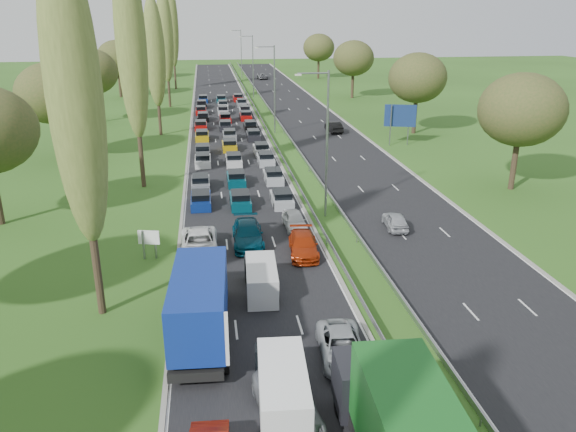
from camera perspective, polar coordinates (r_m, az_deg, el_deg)
ground at (r=82.80m, az=-1.51°, el=8.72°), size 260.00×260.00×0.00m
near_carriageway at (r=84.75m, az=-6.31°, el=8.87°), size 10.50×215.00×0.04m
far_carriageway at (r=86.26m, az=2.80°, el=9.16°), size 10.50×215.00×0.04m
central_reservation at (r=85.14m, az=-1.72°, el=9.41°), size 2.36×215.00×0.32m
lamp_columns at (r=79.87m, az=-1.38°, el=12.66°), size 0.18×140.18×12.00m
poplar_row at (r=69.21m, az=-14.20°, el=16.26°), size 2.80×127.80×22.44m
woodland_left at (r=66.06m, az=-23.53°, el=10.96°), size 8.00×166.00×11.10m
woodland_right at (r=73.79m, az=15.35°, el=12.68°), size 8.00×153.00×11.10m
traffic_queue_fill at (r=80.04m, az=-6.18°, el=8.53°), size 9.08×66.78×0.80m
near_car_2 at (r=40.24m, az=-9.00°, el=-2.80°), size 2.75×5.75×1.58m
near_car_6 at (r=24.76m, az=-0.01°, el=-18.80°), size 2.77×5.35×1.44m
near_car_7 at (r=41.54m, az=-4.11°, el=-1.86°), size 2.29×5.46×1.57m
near_car_9 at (r=23.83m, az=9.81°, el=-20.77°), size 1.91×4.86×1.57m
near_car_10 at (r=28.63m, az=5.49°, el=-13.05°), size 2.53×4.87×1.31m
near_car_11 at (r=39.82m, az=1.58°, el=-2.95°), size 2.37×4.96×1.40m
near_car_12 at (r=44.44m, az=0.67°, el=-0.45°), size 1.77×4.09×1.37m
far_car_0 at (r=45.34m, az=10.84°, el=-0.44°), size 1.87×3.95×1.30m
far_car_1 at (r=81.42m, az=4.67°, el=9.01°), size 1.89×4.63×1.49m
far_car_2 at (r=148.03m, az=-2.61°, el=14.01°), size 2.40×5.07×1.40m
blue_lorry at (r=29.81m, az=-8.93°, el=-8.63°), size 2.66×9.57×4.04m
white_van_front at (r=25.25m, az=-0.59°, el=-16.96°), size 2.04×5.19×2.09m
white_van_rear at (r=34.50m, az=-2.74°, el=-6.31°), size 1.82×4.65×1.87m
info_sign at (r=40.03m, az=-13.95°, el=-2.43°), size 1.48×0.43×2.10m
direction_sign at (r=73.96m, az=11.32°, el=9.78°), size 3.86×1.25×5.20m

